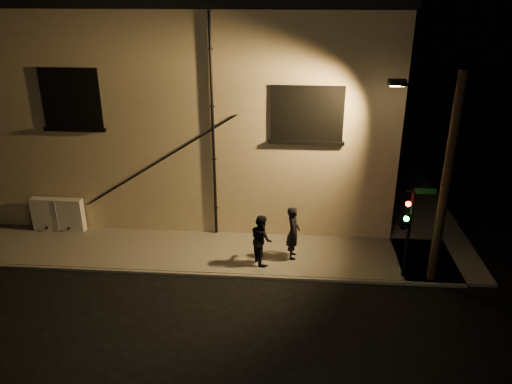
# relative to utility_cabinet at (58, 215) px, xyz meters

# --- Properties ---
(ground) EXTENTS (90.00, 90.00, 0.00)m
(ground) POSITION_rel_utility_cabinet_xyz_m (8.10, -2.70, -0.80)
(ground) COLOR black
(sidewalk) EXTENTS (21.00, 16.00, 0.12)m
(sidewalk) POSITION_rel_utility_cabinet_xyz_m (9.32, 1.69, -0.74)
(sidewalk) COLOR slate
(sidewalk) RESTS_ON ground
(building) EXTENTS (16.20, 12.23, 8.80)m
(building) POSITION_rel_utility_cabinet_xyz_m (5.10, 6.29, 3.61)
(building) COLOR beige
(building) RESTS_ON ground
(utility_cabinet) EXTENTS (2.06, 0.35, 1.35)m
(utility_cabinet) POSITION_rel_utility_cabinet_xyz_m (0.00, 0.00, 0.00)
(utility_cabinet) COLOR white
(utility_cabinet) RESTS_ON sidewalk
(pedestrian_a) EXTENTS (0.48, 0.72, 1.96)m
(pedestrian_a) POSITION_rel_utility_cabinet_xyz_m (9.32, -1.42, 0.30)
(pedestrian_a) COLOR black
(pedestrian_a) RESTS_ON sidewalk
(pedestrian_b) EXTENTS (1.00, 1.09, 1.81)m
(pedestrian_b) POSITION_rel_utility_cabinet_xyz_m (8.22, -1.86, 0.23)
(pedestrian_b) COLOR black
(pedestrian_b) RESTS_ON sidewalk
(traffic_signal) EXTENTS (1.14, 1.86, 3.21)m
(traffic_signal) POSITION_rel_utility_cabinet_xyz_m (12.88, -2.51, 1.48)
(traffic_signal) COLOR black
(traffic_signal) RESTS_ON sidewalk
(streetlamp_pole) EXTENTS (2.02, 1.39, 7.03)m
(streetlamp_pole) POSITION_rel_utility_cabinet_xyz_m (13.89, -2.41, 2.95)
(streetlamp_pole) COLOR black
(streetlamp_pole) RESTS_ON ground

